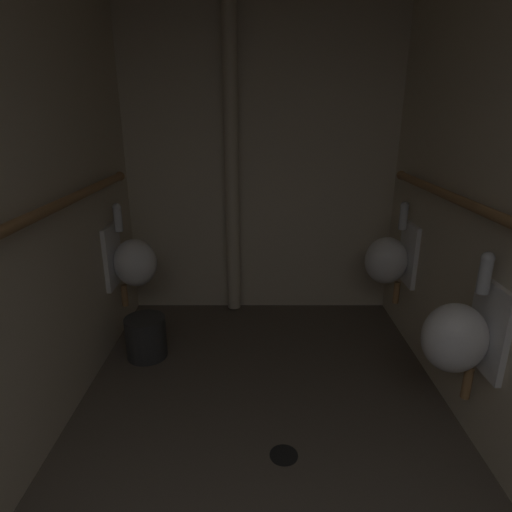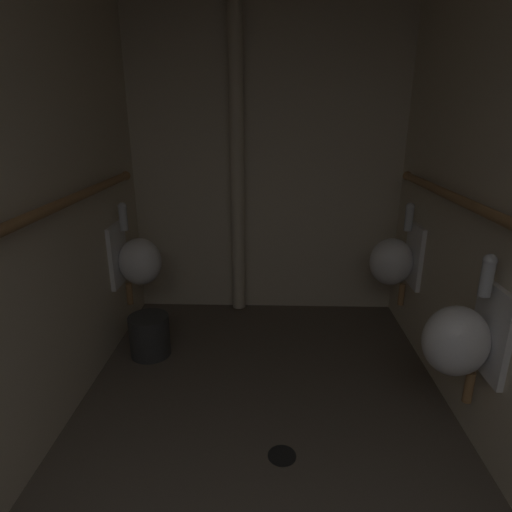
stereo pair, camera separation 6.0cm
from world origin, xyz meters
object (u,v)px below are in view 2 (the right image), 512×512
Objects in this scene: standpipe_back_wall at (237,163)px; waste_bin at (150,336)px; urinal_left_mid at (137,260)px; urinal_right_far at (394,260)px; urinal_right_mid at (461,339)px; floor_drain at (282,455)px.

standpipe_back_wall is 1.42m from waste_bin.
standpipe_back_wall is 8.40× the size of waste_bin.
urinal_left_mid and urinal_right_far have the same top height.
urinal_left_mid is 1.00× the size of urinal_right_far.
urinal_left_mid is at bearing -145.54° from standpipe_back_wall.
urinal_right_far is (0.00, 1.11, 0.00)m from urinal_right_mid.
urinal_right_far is 1.37m from standpipe_back_wall.
waste_bin is (-0.56, -0.73, -1.08)m from standpipe_back_wall.
urinal_right_mid is at bearing -30.08° from urinal_left_mid.
waste_bin is (-0.88, 0.90, 0.14)m from floor_drain.
urinal_left_mid and urinal_right_mid have the same top height.
urinal_left_mid is 1.00× the size of urinal_right_mid.
standpipe_back_wall is (-1.14, 0.42, 0.63)m from urinal_right_far.
urinal_right_far reaches higher than floor_drain.
urinal_left_mid is at bearing 130.87° from floor_drain.
waste_bin is at bearing -64.32° from urinal_left_mid.
waste_bin is at bearing 134.30° from floor_drain.
standpipe_back_wall is (-1.14, 1.53, 0.63)m from urinal_right_mid.
urinal_left_mid is 1.04m from standpipe_back_wall.
urinal_left_mid is 0.54m from waste_bin.
urinal_right_mid is (1.82, -1.06, 0.00)m from urinal_left_mid.
standpipe_back_wall reaches higher than urinal_left_mid.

